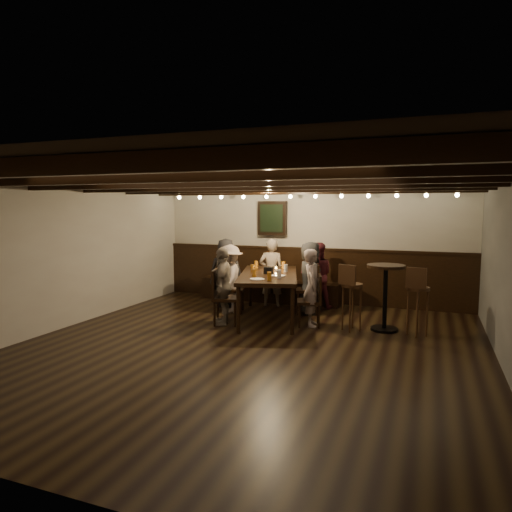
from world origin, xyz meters
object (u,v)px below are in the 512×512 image
at_px(high_top_table, 385,287).
at_px(bar_stool_left, 351,306).
at_px(person_left_far, 223,286).
at_px(person_right_far, 312,288).
at_px(chair_left_near, 232,297).
at_px(chair_right_near, 308,298).
at_px(person_bench_right, 317,275).
at_px(chair_right_far, 310,310).
at_px(person_left_near, 230,278).
at_px(dining_table, 269,277).
at_px(chair_left_far, 225,307).
at_px(person_bench_centre, 271,272).
at_px(bar_stool_right, 417,310).
at_px(person_right_near, 310,278).
at_px(person_bench_left, 226,273).

relative_size(high_top_table, bar_stool_left, 0.99).
height_order(person_left_far, person_right_far, person_left_far).
distance_m(chair_left_near, chair_right_near, 1.44).
relative_size(person_bench_right, high_top_table, 1.22).
relative_size(chair_right_far, high_top_table, 0.80).
bearing_deg(person_left_near, dining_table, 59.04).
bearing_deg(chair_left_near, person_right_far, 58.51).
bearing_deg(chair_left_far, bar_stool_left, 83.13).
relative_size(chair_right_near, person_bench_centre, 0.68).
distance_m(chair_right_far, bar_stool_right, 1.70).
height_order(chair_right_far, bar_stool_right, bar_stool_right).
relative_size(chair_left_near, person_right_far, 0.70).
bearing_deg(person_right_near, chair_left_far, 121.48).
bearing_deg(dining_table, chair_right_far, -32.07).
bearing_deg(person_bench_left, person_left_far, 96.34).
bearing_deg(chair_left_near, person_right_near, 90.00).
height_order(chair_right_near, person_left_far, person_left_far).
xyz_separation_m(chair_right_near, high_top_table, (1.45, -0.72, 0.42)).
bearing_deg(chair_left_near, person_left_far, -1.96).
bearing_deg(chair_left_far, person_bench_left, -172.39).
distance_m(chair_right_near, person_bench_left, 1.73).
bearing_deg(high_top_table, bar_stool_left, -157.73).
xyz_separation_m(chair_left_far, person_bench_left, (-0.55, 1.24, 0.40)).
bearing_deg(person_bench_left, chair_left_near, 111.89).
bearing_deg(person_left_far, high_top_table, 85.78).
bearing_deg(bar_stool_left, chair_right_near, 156.79).
bearing_deg(person_bench_right, chair_right_far, 82.33).
distance_m(chair_right_far, person_left_near, 1.76).
distance_m(person_left_far, person_right_far, 1.50).
distance_m(person_left_far, person_right_near, 1.75).
distance_m(person_bench_right, bar_stool_right, 2.35).
distance_m(dining_table, person_right_near, 0.88).
xyz_separation_m(chair_right_near, person_bench_left, (-1.68, -0.03, 0.40)).
bearing_deg(chair_left_near, person_bench_right, 105.53).
height_order(person_left_near, bar_stool_left, person_left_near).
xyz_separation_m(chair_right_far, person_bench_right, (-0.21, 1.35, 0.39)).
bearing_deg(person_bench_centre, person_bench_left, 9.46).
xyz_separation_m(chair_right_far, person_bench_centre, (-1.11, 1.24, 0.42)).
height_order(chair_right_far, person_bench_centre, person_bench_centre).
height_order(chair_left_far, high_top_table, high_top_table).
bearing_deg(dining_table, person_bench_right, 45.00).
distance_m(person_left_near, person_left_far, 0.90).
xyz_separation_m(chair_right_near, bar_stool_left, (0.95, -0.92, 0.12)).
relative_size(person_bench_left, person_bench_right, 1.05).
xyz_separation_m(chair_left_far, chair_right_far, (1.38, 0.41, -0.02)).
xyz_separation_m(person_bench_right, person_left_near, (-1.46, -0.90, -0.01)).
bearing_deg(chair_right_near, person_left_far, 121.49).
distance_m(dining_table, chair_left_near, 0.97).
xyz_separation_m(chair_right_near, chair_right_far, (0.25, -0.86, -0.02)).
distance_m(chair_right_near, person_left_near, 1.51).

